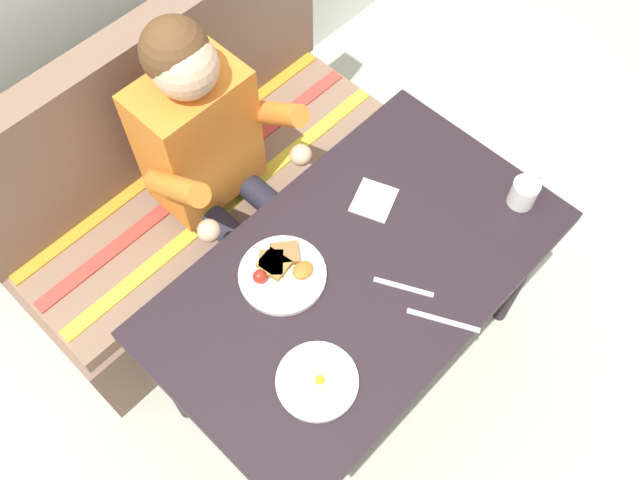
% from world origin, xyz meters
% --- Properties ---
extents(ground_plane, '(8.00, 8.00, 0.00)m').
position_xyz_m(ground_plane, '(0.00, 0.00, 0.00)').
color(ground_plane, '#B4B4A1').
extents(table, '(1.20, 0.70, 0.73)m').
position_xyz_m(table, '(0.00, 0.00, 0.65)').
color(table, black).
rests_on(table, ground).
extents(couch, '(1.44, 0.56, 1.00)m').
position_xyz_m(couch, '(0.00, 0.76, 0.33)').
color(couch, '#775C4C').
rests_on(couch, ground).
extents(person, '(0.45, 0.61, 1.21)m').
position_xyz_m(person, '(-0.02, 0.59, 0.74)').
color(person, orange).
rests_on(person, ground).
extents(plate_breakfast, '(0.25, 0.25, 0.05)m').
position_xyz_m(plate_breakfast, '(-0.16, 0.15, 0.74)').
color(plate_breakfast, white).
rests_on(plate_breakfast, table).
extents(plate_eggs, '(0.21, 0.21, 0.04)m').
position_xyz_m(plate_eggs, '(-0.31, -0.14, 0.74)').
color(plate_eggs, white).
rests_on(plate_eggs, table).
extents(coffee_mug, '(0.12, 0.08, 0.09)m').
position_xyz_m(coffee_mug, '(0.51, -0.19, 0.78)').
color(coffee_mug, white).
rests_on(coffee_mug, table).
extents(napkin, '(0.16, 0.15, 0.01)m').
position_xyz_m(napkin, '(0.20, 0.12, 0.73)').
color(napkin, silver).
rests_on(napkin, table).
extents(fork, '(0.09, 0.16, 0.00)m').
position_xyz_m(fork, '(0.05, -0.13, 0.73)').
color(fork, silver).
rests_on(fork, table).
extents(knife, '(0.10, 0.18, 0.00)m').
position_xyz_m(knife, '(0.04, -0.27, 0.73)').
color(knife, silver).
rests_on(knife, table).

